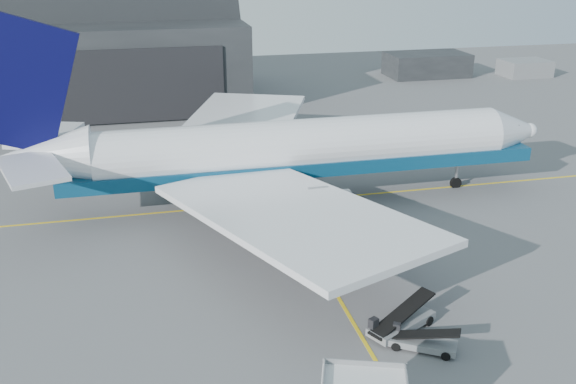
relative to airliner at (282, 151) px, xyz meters
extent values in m
plane|color=#565659|center=(0.01, -19.82, -5.01)|extent=(200.00, 200.00, 0.00)
cube|color=yellow|center=(0.01, 0.18, -5.00)|extent=(80.00, 0.25, 0.02)
cube|color=yellow|center=(0.01, -21.82, -5.00)|extent=(0.25, 40.00, 0.02)
cube|color=black|center=(-21.99, 45.18, 0.99)|extent=(50.00, 28.00, 12.00)
cube|color=black|center=(-21.99, 31.08, -0.01)|extent=(42.00, 0.40, 9.50)
cube|color=black|center=(38.01, 52.18, -5.01)|extent=(14.00, 8.00, 4.00)
cube|color=gray|center=(55.01, 48.18, -5.01)|extent=(8.00, 6.00, 2.80)
cylinder|color=white|center=(2.08, 0.00, 0.29)|extent=(36.67, 4.89, 4.89)
cone|color=white|center=(22.66, 0.00, 0.29)|extent=(4.48, 4.89, 4.89)
sphere|color=white|center=(24.70, 0.00, 0.29)|extent=(1.43, 1.43, 1.43)
cone|color=white|center=(-19.82, 0.00, 0.90)|extent=(7.13, 4.89, 4.89)
cube|color=black|center=(21.44, 0.00, 0.90)|extent=(2.65, 2.24, 0.71)
cube|color=navy|center=(2.08, 0.00, -1.29)|extent=(42.79, 4.94, 1.22)
cube|color=white|center=(-1.99, -12.22, -0.73)|extent=(18.79, 24.98, 1.49)
cube|color=white|center=(-1.99, 12.22, -0.73)|extent=(18.79, 24.98, 1.49)
cube|color=white|center=(-20.33, -4.58, 1.51)|extent=(6.24, 8.53, 0.36)
cube|color=white|center=(-20.33, 4.58, 1.51)|extent=(6.24, 8.53, 0.36)
cube|color=#070736|center=(-20.84, 0.00, 6.91)|extent=(9.45, 0.51, 11.73)
cylinder|color=gray|center=(1.07, -8.15, -2.36)|extent=(5.30, 2.75, 2.75)
cylinder|color=gray|center=(1.07, 8.15, -2.36)|extent=(5.30, 2.75, 2.75)
cylinder|color=#A5A5AA|center=(17.37, 0.00, -3.58)|extent=(0.29, 0.29, 2.85)
cylinder|color=black|center=(17.37, 0.00, -4.55)|extent=(1.12, 0.36, 1.12)
cylinder|color=black|center=(0.05, -3.26, -4.44)|extent=(1.32, 0.46, 1.32)
cylinder|color=black|center=(0.05, 3.26, -4.44)|extent=(1.32, 0.46, 1.32)
cube|color=black|center=(1.78, -13.36, -4.38)|extent=(4.70, 2.84, 1.02)
cube|color=silver|center=(2.46, -13.41, -3.48)|extent=(1.74, 2.15, 1.02)
cylinder|color=black|center=(3.27, -14.61, -4.55)|extent=(1.04, 0.48, 1.02)
cylinder|color=black|center=(3.45, -12.36, -4.55)|extent=(1.04, 0.48, 1.02)
cylinder|color=black|center=(0.12, -14.35, -4.55)|extent=(1.04, 0.48, 1.02)
cylinder|color=black|center=(0.30, -12.11, -4.55)|extent=(1.04, 0.48, 1.02)
cube|color=gray|center=(2.63, -21.93, -4.52)|extent=(4.95, 3.61, 0.48)
cube|color=black|center=(2.63, -21.93, -3.77)|extent=(4.98, 3.27, 1.38)
cube|color=black|center=(0.64, -22.29, -3.98)|extent=(0.68, 0.63, 0.65)
cylinder|color=black|center=(4.51, -21.81, -4.68)|extent=(0.70, 0.54, 0.65)
cylinder|color=black|center=(3.82, -20.47, -4.68)|extent=(0.70, 0.54, 0.65)
cylinder|color=black|center=(1.45, -23.39, -4.68)|extent=(0.70, 0.54, 0.65)
cylinder|color=black|center=(0.76, -22.05, -4.68)|extent=(0.70, 0.54, 0.65)
cube|color=gray|center=(3.06, -24.05, -4.60)|extent=(4.07, 3.22, 0.40)
cube|color=black|center=(3.06, -24.05, -3.97)|extent=(4.05, 2.98, 1.15)
cube|color=black|center=(1.95, -22.78, -4.15)|extent=(0.57, 0.54, 0.54)
cylinder|color=black|center=(3.95, -25.34, -4.74)|extent=(0.58, 0.47, 0.54)
cylinder|color=black|center=(4.61, -24.27, -4.74)|extent=(0.58, 0.47, 0.54)
cylinder|color=black|center=(1.51, -23.83, -4.74)|extent=(0.58, 0.47, 0.54)
cylinder|color=black|center=(2.17, -22.76, -4.74)|extent=(0.58, 0.47, 0.54)
cube|color=red|center=(1.77, -11.84, -4.99)|extent=(0.37, 0.37, 0.03)
cone|color=red|center=(1.77, -11.84, -4.74)|extent=(0.37, 0.37, 0.53)
camera|label=1|loc=(-11.88, -53.26, 17.48)|focal=40.00mm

